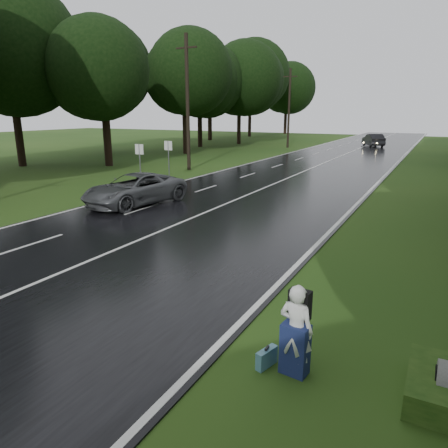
# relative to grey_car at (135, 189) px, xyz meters

# --- Properties ---
(ground) EXTENTS (160.00, 160.00, 0.00)m
(ground) POSITION_rel_grey_car_xyz_m (3.97, -8.69, -0.79)
(ground) COLOR #294715
(ground) RESTS_ON ground
(road) EXTENTS (12.00, 140.00, 0.04)m
(road) POSITION_rel_grey_car_xyz_m (3.97, 11.31, -0.77)
(road) COLOR black
(road) RESTS_ON ground
(lane_center) EXTENTS (0.12, 140.00, 0.01)m
(lane_center) POSITION_rel_grey_car_xyz_m (3.97, 11.31, -0.75)
(lane_center) COLOR silver
(lane_center) RESTS_ON road
(grey_car) EXTENTS (3.38, 5.75, 1.50)m
(grey_car) POSITION_rel_grey_car_xyz_m (0.00, 0.00, 0.00)
(grey_car) COLOR #4E5053
(grey_car) RESTS_ON road
(far_car) EXTENTS (3.64, 5.23, 1.63)m
(far_car) POSITION_rel_grey_car_xyz_m (4.97, 42.23, 0.07)
(far_car) COLOR black
(far_car) RESTS_ON road
(hitchhiker) EXTENTS (0.66, 0.61, 1.69)m
(hitchhiker) POSITION_rel_grey_car_xyz_m (11.37, -9.37, -0.01)
(hitchhiker) COLOR silver
(hitchhiker) RESTS_ON ground
(suitcase) EXTENTS (0.27, 0.50, 0.34)m
(suitcase) POSITION_rel_grey_car_xyz_m (10.86, -9.43, -0.62)
(suitcase) COLOR teal
(suitcase) RESTS_ON ground
(utility_pole_mid) EXTENTS (1.80, 0.28, 10.08)m
(utility_pole_mid) POSITION_rel_grey_car_xyz_m (-4.53, 12.00, -0.79)
(utility_pole_mid) COLOR black
(utility_pole_mid) RESTS_ON ground
(utility_pole_far) EXTENTS (1.80, 0.28, 9.63)m
(utility_pole_far) POSITION_rel_grey_car_xyz_m (-4.53, 35.52, -0.79)
(utility_pole_far) COLOR black
(utility_pole_far) RESTS_ON ground
(road_sign_a) EXTENTS (0.62, 0.10, 2.57)m
(road_sign_a) POSITION_rel_grey_car_xyz_m (-3.23, 4.42, -0.79)
(road_sign_a) COLOR white
(road_sign_a) RESTS_ON ground
(road_sign_b) EXTENTS (0.62, 0.10, 2.58)m
(road_sign_b) POSITION_rel_grey_car_xyz_m (-3.23, 7.46, -0.79)
(road_sign_b) COLOR white
(road_sign_b) RESTS_ON ground
(tree_left_d) EXTENTS (8.98, 8.98, 14.03)m
(tree_left_d) POSITION_rel_grey_car_xyz_m (-12.00, 10.96, -0.79)
(tree_left_d) COLOR black
(tree_left_d) RESTS_ON ground
(tree_left_e) EXTENTS (9.75, 9.75, 15.23)m
(tree_left_e) POSITION_rel_grey_car_xyz_m (-11.88, 22.88, -0.79)
(tree_left_e) COLOR black
(tree_left_e) RESTS_ON ground
(tree_left_f) EXTENTS (9.75, 9.75, 15.24)m
(tree_left_f) POSITION_rel_grey_car_xyz_m (-12.74, 38.05, -0.79)
(tree_left_f) COLOR black
(tree_left_f) RESTS_ON ground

